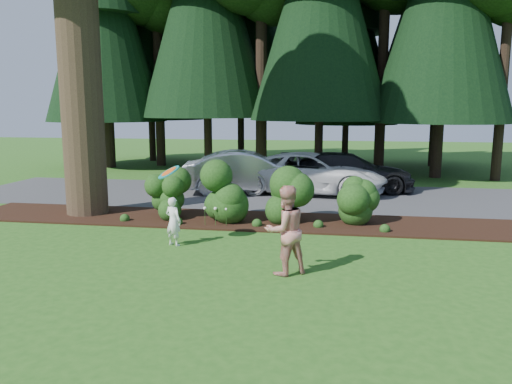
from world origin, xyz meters
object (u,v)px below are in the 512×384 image
(car_silver_wagon, at_px, (248,172))
(car_dark_suv, at_px, (347,172))
(adult, at_px, (285,230))
(car_white_suv, at_px, (312,173))
(frisbee, at_px, (169,172))
(child, at_px, (173,221))

(car_silver_wagon, height_order, car_dark_suv, car_silver_wagon)
(car_dark_suv, distance_m, adult, 10.22)
(car_white_suv, distance_m, adult, 9.38)
(car_dark_suv, bearing_deg, frisbee, 148.10)
(car_white_suv, height_order, child, car_white_suv)
(car_silver_wagon, height_order, car_white_suv, car_silver_wagon)
(child, bearing_deg, adult, 172.47)
(adult, bearing_deg, car_silver_wagon, -109.53)
(child, bearing_deg, car_white_suv, -87.91)
(car_dark_suv, relative_size, adult, 2.91)
(car_silver_wagon, distance_m, car_dark_suv, 3.86)
(car_dark_suv, height_order, frisbee, frisbee)
(car_silver_wagon, distance_m, child, 7.46)
(car_silver_wagon, bearing_deg, car_white_suv, -93.82)
(car_silver_wagon, xyz_separation_m, adult, (2.41, -9.07, 0.05))
(car_dark_suv, relative_size, frisbee, 9.01)
(car_silver_wagon, distance_m, car_white_suv, 2.43)
(car_silver_wagon, bearing_deg, adult, -176.43)
(car_white_suv, relative_size, child, 4.76)
(car_dark_suv, height_order, adult, adult)
(frisbee, bearing_deg, car_silver_wagon, 86.23)
(car_white_suv, relative_size, frisbee, 9.73)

